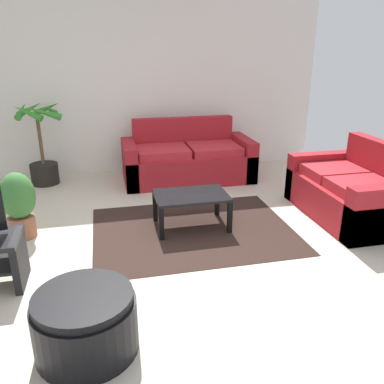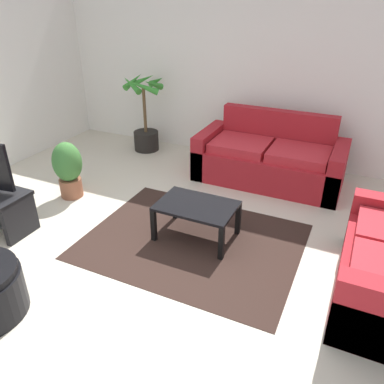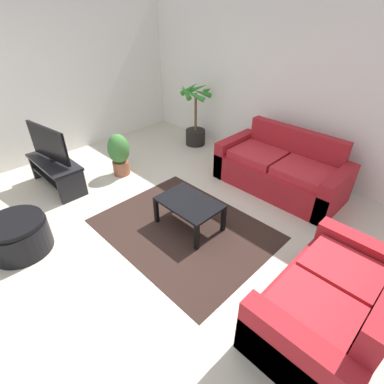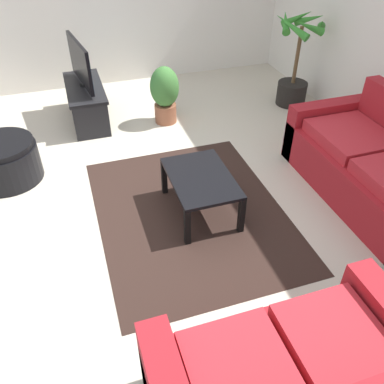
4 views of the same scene
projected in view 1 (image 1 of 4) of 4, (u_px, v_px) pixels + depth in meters
ground_plane at (170, 255)px, 3.90m from camera, size 6.60×6.60×0.00m
wall_back at (135, 86)px, 6.17m from camera, size 6.00×0.06×2.70m
couch_main at (187, 160)px, 6.02m from camera, size 1.94×0.90×0.90m
couch_loveseat at (351, 193)px, 4.70m from camera, size 0.90×1.51×0.90m
coffee_table at (191, 199)px, 4.40m from camera, size 0.80×0.54×0.40m
area_rug at (193, 230)px, 4.43m from camera, size 2.20×1.70×0.01m
potted_palm at (42, 152)px, 5.76m from camera, size 0.66×0.75×1.23m
potted_plant_small at (19, 203)px, 4.15m from camera, size 0.36×0.36×0.73m
ottoman at (86, 323)px, 2.63m from camera, size 0.69×0.69×0.43m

